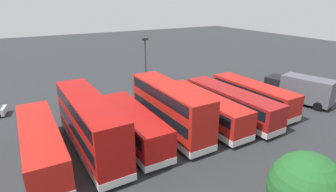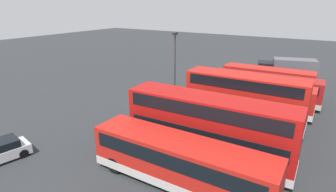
% 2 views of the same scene
% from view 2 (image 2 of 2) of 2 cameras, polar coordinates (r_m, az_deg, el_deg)
% --- Properties ---
extents(ground_plane, '(140.00, 140.00, 0.00)m').
position_cam_2_polar(ground_plane, '(30.25, -3.05, -1.43)').
color(ground_plane, '#2D3033').
extents(bus_single_deck_near_end, '(2.95, 10.68, 2.95)m').
position_cam_2_polar(bus_single_deck_near_end, '(35.69, 19.98, 3.34)').
color(bus_single_deck_near_end, red).
rests_on(bus_single_deck_near_end, ground).
extents(bus_single_deck_second, '(3.19, 11.68, 2.95)m').
position_cam_2_polar(bus_single_deck_second, '(32.13, 19.47, 1.76)').
color(bus_single_deck_second, '#A51919').
rests_on(bus_single_deck_second, ground).
extents(bus_single_deck_third, '(2.91, 11.21, 2.95)m').
position_cam_2_polar(bus_single_deck_third, '(29.08, 17.59, 0.22)').
color(bus_single_deck_third, red).
rests_on(bus_single_deck_third, ground).
extents(bus_double_decker_fourth, '(2.86, 10.51, 4.55)m').
position_cam_2_polar(bus_double_decker_fourth, '(25.23, 15.64, -0.42)').
color(bus_double_decker_fourth, red).
rests_on(bus_double_decker_fourth, ground).
extents(bus_single_deck_fifth, '(2.69, 10.19, 2.95)m').
position_cam_2_polar(bus_single_deck_fifth, '(22.27, 12.86, -5.08)').
color(bus_single_deck_fifth, '#B71411').
rests_on(bus_single_deck_fifth, ground).
extents(bus_double_decker_sixth, '(3.04, 11.75, 4.55)m').
position_cam_2_polar(bus_double_decker_sixth, '(19.06, 8.41, -6.27)').
color(bus_double_decker_sixth, '#B71411').
rests_on(bus_double_decker_sixth, ground).
extents(bus_single_deck_seventh, '(2.72, 11.37, 2.95)m').
position_cam_2_polar(bus_single_deck_seventh, '(16.57, 2.54, -13.45)').
color(bus_single_deck_seventh, red).
rests_on(bus_single_deck_seventh, ground).
extents(box_truck_blue, '(4.41, 7.89, 3.20)m').
position_cam_2_polar(box_truck_blue, '(41.62, 23.65, 5.10)').
color(box_truck_blue, '#595960').
rests_on(box_truck_blue, ground).
extents(lamp_post_tall, '(0.70, 0.30, 7.64)m').
position_cam_2_polar(lamp_post_tall, '(29.01, 1.45, 6.95)').
color(lamp_post_tall, '#38383D').
rests_on(lamp_post_tall, ground).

